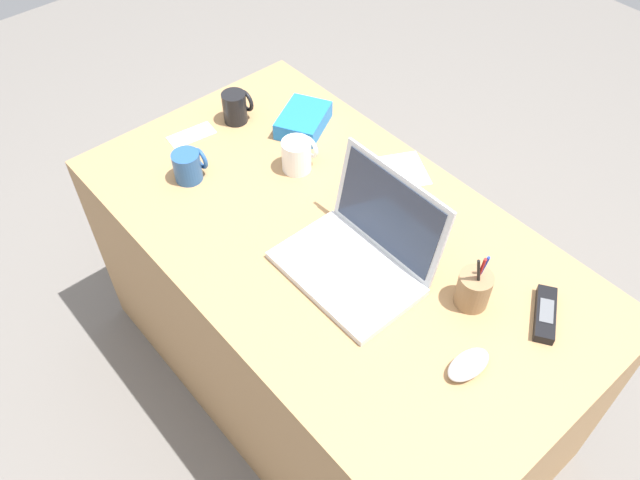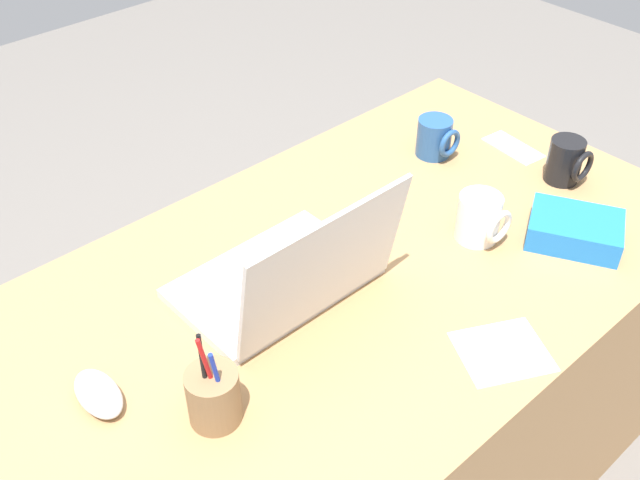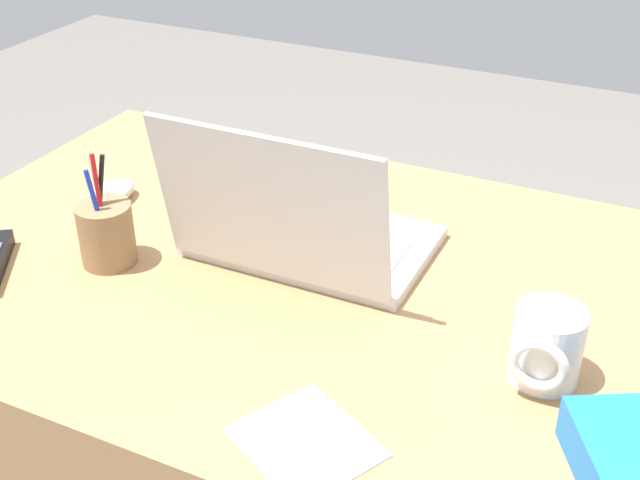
{
  "view_description": "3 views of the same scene",
  "coord_description": "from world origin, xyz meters",
  "px_view_note": "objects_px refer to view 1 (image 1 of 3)",
  "views": [
    {
      "loc": [
        0.82,
        -0.75,
        1.94
      ],
      "look_at": [
        0.03,
        -0.07,
        0.77
      ],
      "focal_mm": 36.09,
      "sensor_mm": 36.0,
      "label": 1
    },
    {
      "loc": [
        0.73,
        0.72,
        1.63
      ],
      "look_at": [
        0.02,
        -0.06,
        0.77
      ],
      "focal_mm": 42.14,
      "sensor_mm": 36.0,
      "label": 2
    },
    {
      "loc": [
        -0.34,
        0.89,
        1.36
      ],
      "look_at": [
        0.1,
        -0.04,
        0.75
      ],
      "focal_mm": 46.5,
      "sensor_mm": 36.0,
      "label": 3
    }
  ],
  "objects_px": {
    "computer_mouse": "(468,365)",
    "pen_holder": "(474,289)",
    "coffee_mug_white": "(298,155)",
    "coffee_mug_tall": "(236,107)",
    "snack_bag": "(303,120)",
    "coffee_mug_spare": "(188,166)",
    "cordless_phone": "(545,314)",
    "laptop": "(360,253)"
  },
  "relations": [
    {
      "from": "computer_mouse",
      "to": "pen_holder",
      "type": "xyz_separation_m",
      "value": [
        -0.11,
        0.14,
        0.03
      ]
    },
    {
      "from": "coffee_mug_white",
      "to": "coffee_mug_tall",
      "type": "bearing_deg",
      "value": -179.73
    },
    {
      "from": "coffee_mug_tall",
      "to": "snack_bag",
      "type": "xyz_separation_m",
      "value": [
        0.16,
        0.13,
        -0.02
      ]
    },
    {
      "from": "coffee_mug_white",
      "to": "pen_holder",
      "type": "relative_size",
      "value": 0.56
    },
    {
      "from": "coffee_mug_white",
      "to": "coffee_mug_spare",
      "type": "xyz_separation_m",
      "value": [
        -0.16,
        -0.25,
        -0.0
      ]
    },
    {
      "from": "coffee_mug_white",
      "to": "coffee_mug_tall",
      "type": "relative_size",
      "value": 0.99
    },
    {
      "from": "coffee_mug_white",
      "to": "coffee_mug_tall",
      "type": "distance_m",
      "value": 0.29
    },
    {
      "from": "computer_mouse",
      "to": "coffee_mug_spare",
      "type": "bearing_deg",
      "value": -169.62
    },
    {
      "from": "computer_mouse",
      "to": "snack_bag",
      "type": "relative_size",
      "value": 0.65
    },
    {
      "from": "computer_mouse",
      "to": "coffee_mug_tall",
      "type": "distance_m",
      "value": 1.04
    },
    {
      "from": "computer_mouse",
      "to": "cordless_phone",
      "type": "distance_m",
      "value": 0.24
    },
    {
      "from": "coffee_mug_tall",
      "to": "laptop",
      "type": "bearing_deg",
      "value": -9.74
    },
    {
      "from": "pen_holder",
      "to": "laptop",
      "type": "bearing_deg",
      "value": -153.79
    },
    {
      "from": "laptop",
      "to": "coffee_mug_white",
      "type": "relative_size",
      "value": 3.64
    },
    {
      "from": "cordless_phone",
      "to": "coffee_mug_tall",
      "type": "bearing_deg",
      "value": -174.45
    },
    {
      "from": "coffee_mug_spare",
      "to": "pen_holder",
      "type": "distance_m",
      "value": 0.83
    },
    {
      "from": "cordless_phone",
      "to": "snack_bag",
      "type": "relative_size",
      "value": 0.88
    },
    {
      "from": "laptop",
      "to": "pen_holder",
      "type": "bearing_deg",
      "value": 26.21
    },
    {
      "from": "coffee_mug_white",
      "to": "cordless_phone",
      "type": "distance_m",
      "value": 0.77
    },
    {
      "from": "coffee_mug_white",
      "to": "cordless_phone",
      "type": "relative_size",
      "value": 0.63
    },
    {
      "from": "pen_holder",
      "to": "snack_bag",
      "type": "distance_m",
      "value": 0.76
    },
    {
      "from": "snack_bag",
      "to": "laptop",
      "type": "bearing_deg",
      "value": -25.77
    },
    {
      "from": "computer_mouse",
      "to": "pen_holder",
      "type": "relative_size",
      "value": 0.66
    },
    {
      "from": "laptop",
      "to": "cordless_phone",
      "type": "xyz_separation_m",
      "value": [
        0.39,
        0.22,
        -0.04
      ]
    },
    {
      "from": "coffee_mug_spare",
      "to": "pen_holder",
      "type": "bearing_deg",
      "value": 18.23
    },
    {
      "from": "coffee_mug_spare",
      "to": "snack_bag",
      "type": "xyz_separation_m",
      "value": [
        0.03,
        0.38,
        -0.02
      ]
    },
    {
      "from": "laptop",
      "to": "coffee_mug_spare",
      "type": "height_order",
      "value": "laptop"
    },
    {
      "from": "cordless_phone",
      "to": "pen_holder",
      "type": "distance_m",
      "value": 0.17
    },
    {
      "from": "laptop",
      "to": "computer_mouse",
      "type": "relative_size",
      "value": 3.11
    },
    {
      "from": "coffee_mug_spare",
      "to": "snack_bag",
      "type": "distance_m",
      "value": 0.38
    },
    {
      "from": "snack_bag",
      "to": "cordless_phone",
      "type": "bearing_deg",
      "value": -1.75
    },
    {
      "from": "laptop",
      "to": "snack_bag",
      "type": "height_order",
      "value": "laptop"
    },
    {
      "from": "snack_bag",
      "to": "coffee_mug_spare",
      "type": "bearing_deg",
      "value": -95.17
    },
    {
      "from": "coffee_mug_tall",
      "to": "computer_mouse",
      "type": "bearing_deg",
      "value": -7.48
    },
    {
      "from": "laptop",
      "to": "cordless_phone",
      "type": "distance_m",
      "value": 0.45
    },
    {
      "from": "coffee_mug_white",
      "to": "snack_bag",
      "type": "relative_size",
      "value": 0.56
    },
    {
      "from": "coffee_mug_white",
      "to": "snack_bag",
      "type": "height_order",
      "value": "coffee_mug_white"
    },
    {
      "from": "coffee_mug_tall",
      "to": "coffee_mug_white",
      "type": "bearing_deg",
      "value": 0.27
    },
    {
      "from": "laptop",
      "to": "coffee_mug_white",
      "type": "xyz_separation_m",
      "value": [
        -0.38,
        0.12,
        -0.0
      ]
    },
    {
      "from": "coffee_mug_tall",
      "to": "coffee_mug_spare",
      "type": "distance_m",
      "value": 0.28
    },
    {
      "from": "snack_bag",
      "to": "pen_holder",
      "type": "bearing_deg",
      "value": -9.13
    },
    {
      "from": "pen_holder",
      "to": "cordless_phone",
      "type": "bearing_deg",
      "value": 33.81
    }
  ]
}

